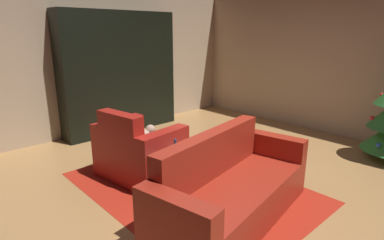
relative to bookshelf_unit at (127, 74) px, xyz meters
name	(u,v)px	position (x,y,z in m)	size (l,w,h in m)	color
ground_plane	(211,177)	(2.53, -0.36, -1.05)	(7.01, 7.01, 0.00)	#9E7141
wall_back	(328,59)	(2.53, 2.59, 0.28)	(5.67, 0.06, 2.66)	tan
wall_left	(100,59)	(-0.27, -0.36, 0.28)	(0.06, 5.96, 2.66)	tan
area_rug	(191,187)	(2.56, -0.74, -1.04)	(2.84, 2.00, 0.01)	#9F2013
bookshelf_unit	(127,74)	(0.00, 0.00, 0.00)	(0.40, 2.18, 2.16)	black
armchair_red	(138,153)	(1.89, -1.03, -0.72)	(1.10, 0.88, 0.90)	maroon
couch_red	(231,191)	(3.29, -0.87, -0.76)	(1.08, 2.06, 0.85)	maroon
coffee_table	(191,163)	(2.64, -0.81, -0.68)	(0.63, 0.63, 0.41)	black
book_stack_on_table	(189,154)	(2.60, -0.80, -0.59)	(0.21, 0.17, 0.10)	#3B8A43
bottle_on_table	(175,152)	(2.54, -0.96, -0.54)	(0.07, 0.07, 0.25)	navy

